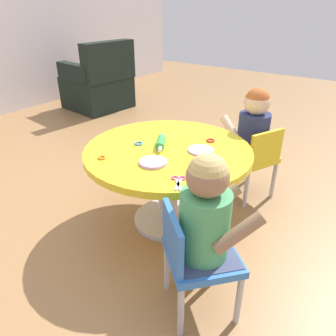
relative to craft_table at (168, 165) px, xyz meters
The scene contains 15 objects.
ground_plane 0.41m from the craft_table, ahead, with size 10.00×10.00×0.00m, color #9E7247.
craft_table is the anchor object (origin of this frame).
child_chair_left 0.68m from the craft_table, 134.87° to the right, with size 0.42×0.42×0.54m.
seated_child_left 0.68m from the craft_table, 131.46° to the right, with size 0.44×0.43×0.51m.
child_chair_right 0.68m from the craft_table, 27.69° to the right, with size 0.40×0.40×0.54m.
seated_child_right 0.68m from the craft_table, 24.28° to the right, with size 0.39×0.43×0.51m.
armchair_dark 2.62m from the craft_table, 54.95° to the left, with size 0.79×0.80×0.85m.
rolling_pin 0.14m from the craft_table, 89.34° to the left, with size 0.21×0.14×0.05m.
craft_scissors 0.40m from the craft_table, 137.45° to the right, with size 0.14×0.12×0.01m.
playdough_blob_0 0.22m from the craft_table, 66.14° to the right, with size 0.15×0.15×0.01m, color #CC99E5.
playdough_blob_1 0.24m from the craft_table, 166.87° to the right, with size 0.15×0.15×0.01m, color #CC99E5.
cookie_cutter_0 0.22m from the craft_table, 106.35° to the left, with size 0.05×0.05×0.01m, color #3F99D8.
cookie_cutter_1 0.32m from the craft_table, 119.77° to the right, with size 0.06×0.06×0.01m, color #D83FA5.
cookie_cutter_2 0.30m from the craft_table, 32.78° to the right, with size 0.05×0.05×0.01m, color red.
cookie_cutter_3 0.40m from the craft_table, 145.45° to the left, with size 0.05×0.05×0.01m, color orange.
Camera 1 is at (-1.41, -0.99, 1.30)m, focal length 34.61 mm.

